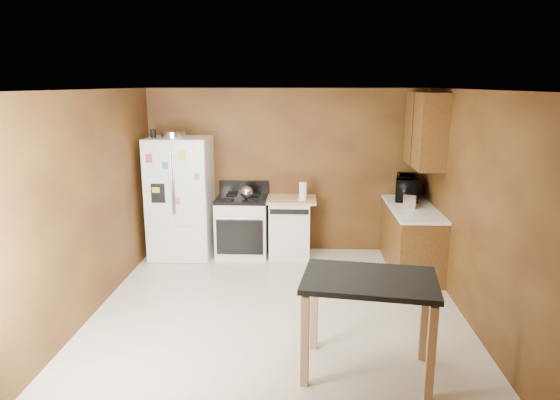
# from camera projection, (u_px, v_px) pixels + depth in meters

# --- Properties ---
(floor) EXTENTS (4.50, 4.50, 0.00)m
(floor) POSITION_uv_depth(u_px,v_px,m) (278.00, 311.00, 5.77)
(floor) COLOR silver
(floor) RESTS_ON ground
(ceiling) EXTENTS (4.50, 4.50, 0.00)m
(ceiling) POSITION_uv_depth(u_px,v_px,m) (278.00, 90.00, 5.20)
(ceiling) COLOR white
(ceiling) RESTS_ON ground
(wall_back) EXTENTS (4.20, 0.00, 4.20)m
(wall_back) POSITION_uv_depth(u_px,v_px,m) (285.00, 171.00, 7.67)
(wall_back) COLOR brown
(wall_back) RESTS_ON ground
(wall_front) EXTENTS (4.20, 0.00, 4.20)m
(wall_front) POSITION_uv_depth(u_px,v_px,m) (261.00, 287.00, 3.29)
(wall_front) COLOR brown
(wall_front) RESTS_ON ground
(wall_left) EXTENTS (0.00, 4.50, 4.50)m
(wall_left) POSITION_uv_depth(u_px,v_px,m) (91.00, 204.00, 5.58)
(wall_left) COLOR brown
(wall_left) RESTS_ON ground
(wall_right) EXTENTS (0.00, 4.50, 4.50)m
(wall_right) POSITION_uv_depth(u_px,v_px,m) (472.00, 208.00, 5.39)
(wall_right) COLOR brown
(wall_right) RESTS_ON ground
(roasting_pan) EXTENTS (0.36, 0.36, 0.09)m
(roasting_pan) POSITION_uv_depth(u_px,v_px,m) (174.00, 135.00, 7.19)
(roasting_pan) COLOR silver
(roasting_pan) RESTS_ON refrigerator
(pen_cup) EXTENTS (0.08, 0.08, 0.12)m
(pen_cup) POSITION_uv_depth(u_px,v_px,m) (153.00, 133.00, 7.20)
(pen_cup) COLOR black
(pen_cup) RESTS_ON refrigerator
(kettle) EXTENTS (0.19, 0.19, 0.19)m
(kettle) POSITION_uv_depth(u_px,v_px,m) (247.00, 192.00, 7.36)
(kettle) COLOR silver
(kettle) RESTS_ON gas_range
(paper_towel) EXTENTS (0.14, 0.14, 0.26)m
(paper_towel) POSITION_uv_depth(u_px,v_px,m) (303.00, 191.00, 7.32)
(paper_towel) COLOR white
(paper_towel) RESTS_ON dishwasher
(green_canister) EXTENTS (0.11, 0.11, 0.10)m
(green_canister) POSITION_uv_depth(u_px,v_px,m) (303.00, 194.00, 7.51)
(green_canister) COLOR #42AD5D
(green_canister) RESTS_ON dishwasher
(toaster) EXTENTS (0.23, 0.30, 0.20)m
(toaster) POSITION_uv_depth(u_px,v_px,m) (410.00, 200.00, 6.87)
(toaster) COLOR silver
(toaster) RESTS_ON right_cabinets
(microwave) EXTENTS (0.50, 0.65, 0.32)m
(microwave) POSITION_uv_depth(u_px,v_px,m) (407.00, 188.00, 7.32)
(microwave) COLOR black
(microwave) RESTS_ON right_cabinets
(refrigerator) EXTENTS (0.90, 0.80, 1.80)m
(refrigerator) POSITION_uv_depth(u_px,v_px,m) (181.00, 198.00, 7.45)
(refrigerator) COLOR white
(refrigerator) RESTS_ON ground
(gas_range) EXTENTS (0.76, 0.68, 1.10)m
(gas_range) POSITION_uv_depth(u_px,v_px,m) (242.00, 226.00, 7.56)
(gas_range) COLOR white
(gas_range) RESTS_ON ground
(dishwasher) EXTENTS (0.78, 0.63, 0.89)m
(dishwasher) POSITION_uv_depth(u_px,v_px,m) (290.00, 226.00, 7.56)
(dishwasher) COLOR white
(dishwasher) RESTS_ON ground
(right_cabinets) EXTENTS (0.63, 1.58, 2.45)m
(right_cabinets) POSITION_uv_depth(u_px,v_px,m) (415.00, 206.00, 6.92)
(right_cabinets) COLOR brown
(right_cabinets) RESTS_ON ground
(island) EXTENTS (1.26, 0.93, 0.91)m
(island) POSITION_uv_depth(u_px,v_px,m) (369.00, 293.00, 4.39)
(island) COLOR black
(island) RESTS_ON ground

